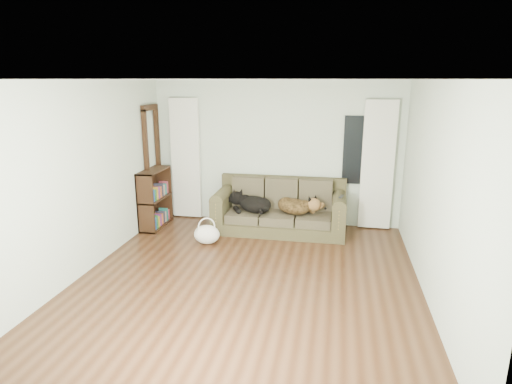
% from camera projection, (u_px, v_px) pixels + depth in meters
% --- Properties ---
extents(floor, '(5.00, 5.00, 0.00)m').
position_uv_depth(floor, '(248.00, 279.00, 5.74)').
color(floor, '#361D0F').
rests_on(floor, ground).
extents(ceiling, '(5.00, 5.00, 0.00)m').
position_uv_depth(ceiling, '(247.00, 79.00, 5.08)').
color(ceiling, white).
rests_on(ceiling, ground).
extents(wall_back, '(4.50, 0.04, 2.60)m').
position_uv_depth(wall_back, '(276.00, 153.00, 7.78)').
color(wall_back, beige).
rests_on(wall_back, ground).
extents(wall_left, '(0.04, 5.00, 2.60)m').
position_uv_depth(wall_left, '(86.00, 178.00, 5.82)').
color(wall_left, beige).
rests_on(wall_left, ground).
extents(wall_right, '(0.04, 5.00, 2.60)m').
position_uv_depth(wall_right, '(435.00, 194.00, 5.00)').
color(wall_right, beige).
rests_on(wall_right, ground).
extents(curtain_left, '(0.55, 0.08, 2.25)m').
position_uv_depth(curtain_left, '(186.00, 159.00, 8.05)').
color(curtain_left, white).
rests_on(curtain_left, ground).
extents(curtain_right, '(0.55, 0.08, 2.25)m').
position_uv_depth(curtain_right, '(378.00, 166.00, 7.41)').
color(curtain_right, white).
rests_on(curtain_right, ground).
extents(window_pane, '(0.50, 0.03, 1.20)m').
position_uv_depth(window_pane, '(358.00, 150.00, 7.46)').
color(window_pane, black).
rests_on(window_pane, wall_back).
extents(door_casing, '(0.07, 0.60, 2.10)m').
position_uv_depth(door_casing, '(153.00, 167.00, 7.82)').
color(door_casing, black).
rests_on(door_casing, ground).
extents(sofa, '(2.27, 0.98, 0.93)m').
position_uv_depth(sofa, '(280.00, 206.00, 7.47)').
color(sofa, '#2F2B16').
rests_on(sofa, floor).
extents(dog_black_lab, '(0.80, 0.76, 0.28)m').
position_uv_depth(dog_black_lab, '(253.00, 204.00, 7.50)').
color(dog_black_lab, black).
rests_on(dog_black_lab, sofa).
extents(dog_shepherd, '(0.78, 0.71, 0.28)m').
position_uv_depth(dog_shepherd, '(296.00, 206.00, 7.37)').
color(dog_shepherd, black).
rests_on(dog_shepherd, sofa).
extents(tv_remote, '(0.08, 0.17, 0.02)m').
position_uv_depth(tv_remote, '(341.00, 196.00, 7.05)').
color(tv_remote, black).
rests_on(tv_remote, sofa).
extents(tote_bag, '(0.50, 0.44, 0.31)m').
position_uv_depth(tote_bag, '(207.00, 234.00, 6.95)').
color(tote_bag, white).
rests_on(tote_bag, floor).
extents(bookshelf, '(0.35, 0.85, 1.05)m').
position_uv_depth(bookshelf, '(155.00, 200.00, 7.71)').
color(bookshelf, black).
rests_on(bookshelf, floor).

